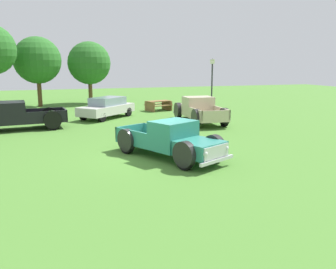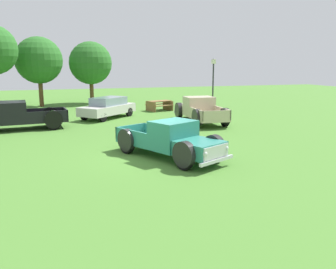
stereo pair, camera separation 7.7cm
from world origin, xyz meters
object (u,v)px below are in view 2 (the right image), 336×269
(picnic_table, at_px, (159,104))
(oak_tree_west, at_px, (39,60))
(sedan_distant_b, at_px, (108,107))
(oak_tree_east, at_px, (91,63))
(pickup_truck_foreground, at_px, (174,141))
(pickup_truck_behind_right, at_px, (12,117))
(lamp_post_near, at_px, (213,82))
(pickup_truck_behind_left, at_px, (198,110))

(picnic_table, bearing_deg, oak_tree_west, 146.87)
(sedan_distant_b, distance_m, oak_tree_east, 10.02)
(oak_tree_west, bearing_deg, pickup_truck_foreground, -74.59)
(pickup_truck_behind_right, relative_size, picnic_table, 2.48)
(picnic_table, bearing_deg, lamp_post_near, 2.33)
(picnic_table, distance_m, oak_tree_east, 8.86)
(picnic_table, relative_size, oak_tree_east, 0.38)
(pickup_truck_foreground, height_order, picnic_table, pickup_truck_foreground)
(oak_tree_east, relative_size, oak_tree_west, 0.96)
(pickup_truck_behind_right, height_order, lamp_post_near, lamp_post_near)
(pickup_truck_behind_left, xyz_separation_m, pickup_truck_behind_right, (-10.89, 0.46, -0.01))
(pickup_truck_behind_left, relative_size, oak_tree_east, 0.94)
(picnic_table, xyz_separation_m, oak_tree_east, (-4.50, 6.93, 3.18))
(oak_tree_east, bearing_deg, sedan_distant_b, -89.44)
(pickup_truck_foreground, distance_m, oak_tree_west, 20.66)
(oak_tree_east, bearing_deg, pickup_truck_behind_right, -114.14)
(pickup_truck_behind_right, relative_size, oak_tree_east, 0.94)
(pickup_truck_behind_left, relative_size, picnic_table, 2.47)
(pickup_truck_behind_left, height_order, lamp_post_near, lamp_post_near)
(pickup_truck_foreground, relative_size, pickup_truck_behind_right, 0.96)
(picnic_table, xyz_separation_m, oak_tree_west, (-8.89, 5.80, 3.40))
(sedan_distant_b, bearing_deg, pickup_truck_foreground, -85.23)
(oak_tree_west, bearing_deg, lamp_post_near, -22.53)
(pickup_truck_foreground, xyz_separation_m, oak_tree_west, (-5.42, 19.68, 3.19))
(pickup_truck_behind_left, height_order, sedan_distant_b, pickup_truck_behind_left)
(sedan_distant_b, bearing_deg, lamp_post_near, 17.41)
(sedan_distant_b, relative_size, picnic_table, 1.98)
(pickup_truck_foreground, distance_m, picnic_table, 14.31)
(picnic_table, height_order, oak_tree_west, oak_tree_west)
(lamp_post_near, bearing_deg, oak_tree_east, 143.58)
(oak_tree_east, bearing_deg, pickup_truck_behind_left, -67.45)
(sedan_distant_b, height_order, oak_tree_east, oak_tree_east)
(pickup_truck_foreground, distance_m, lamp_post_near, 16.30)
(pickup_truck_foreground, bearing_deg, oak_tree_west, 105.41)
(pickup_truck_behind_left, xyz_separation_m, picnic_table, (-0.84, 5.92, -0.27))
(pickup_truck_foreground, xyz_separation_m, pickup_truck_behind_left, (4.31, 7.96, 0.06))
(pickup_truck_behind_right, bearing_deg, oak_tree_east, 65.86)
(lamp_post_near, height_order, picnic_table, lamp_post_near)
(pickup_truck_behind_right, distance_m, oak_tree_east, 13.89)
(pickup_truck_behind_right, bearing_deg, picnic_table, 28.50)
(pickup_truck_foreground, xyz_separation_m, pickup_truck_behind_right, (-6.59, 8.42, 0.05))
(pickup_truck_behind_left, relative_size, oak_tree_west, 0.90)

